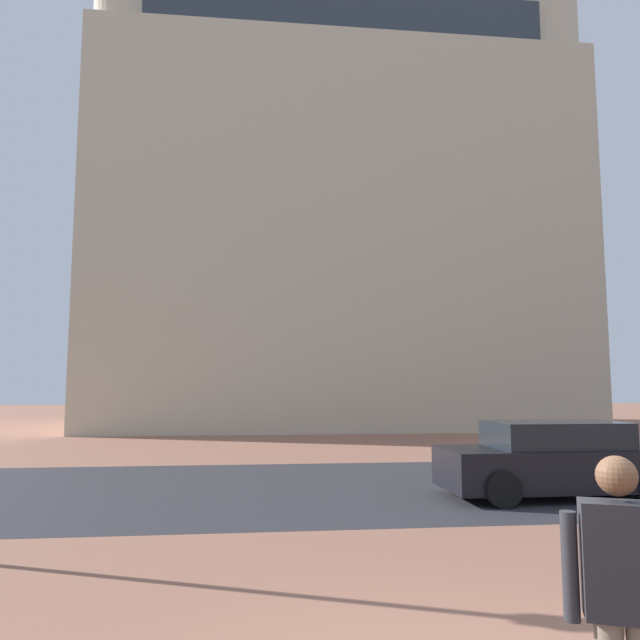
% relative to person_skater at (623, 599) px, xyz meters
% --- Properties ---
extents(ground_plane, '(120.00, 120.00, 0.00)m').
position_rel_person_skater_xyz_m(ground_plane, '(-0.59, 10.34, -0.96)').
color(ground_plane, '#93604C').
extents(street_asphalt_strip, '(120.00, 7.76, 0.00)m').
position_rel_person_skater_xyz_m(street_asphalt_strip, '(-0.59, 9.80, -0.96)').
color(street_asphalt_strip, '#2D2D33').
rests_on(street_asphalt_strip, ground_plane).
extents(landmark_building, '(24.82, 13.19, 37.60)m').
position_rel_person_skater_xyz_m(landmark_building, '(2.56, 30.02, 10.55)').
color(landmark_building, beige).
rests_on(landmark_building, ground_plane).
extents(person_skater, '(0.57, 0.39, 1.73)m').
position_rel_person_skater_xyz_m(person_skater, '(0.00, 0.00, 0.00)').
color(person_skater, '#706656').
rests_on(person_skater, ground_plane).
extents(car_black, '(4.38, 1.98, 1.43)m').
position_rel_person_skater_xyz_m(car_black, '(3.84, 8.09, -0.27)').
color(car_black, black).
rests_on(car_black, ground_plane).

